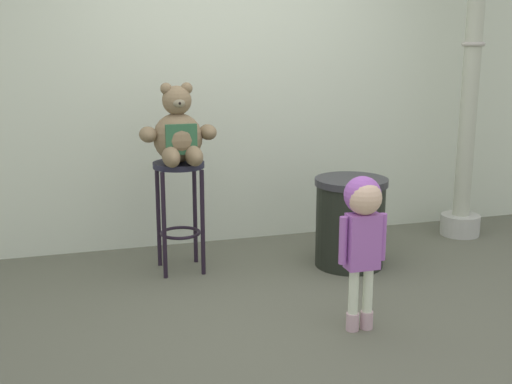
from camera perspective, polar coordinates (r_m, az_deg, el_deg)
name	(u,v)px	position (r m, az deg, el deg)	size (l,w,h in m)	color
ground_plane	(288,313)	(4.20, 2.83, -10.48)	(24.00, 24.00, 0.00)	#595B4B
building_wall	(220,27)	(5.53, -3.16, 14.15)	(6.44, 0.30, 3.55)	beige
bar_stool_with_teddy	(179,195)	(4.80, -6.69, -0.24)	(0.37, 0.37, 0.82)	#1F1F30
teddy_bear	(178,134)	(4.69, -6.78, 5.01)	(0.55, 0.50, 0.57)	#7D684B
child_walking	(363,220)	(3.80, 9.30, -2.44)	(0.29, 0.23, 0.93)	#C4A1AB
trash_bin	(350,222)	(4.98, 8.20, -2.60)	(0.55, 0.55, 0.68)	black
lamppost	(469,107)	(5.85, 18.05, 7.07)	(0.34, 0.34, 2.84)	#AEAFA5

